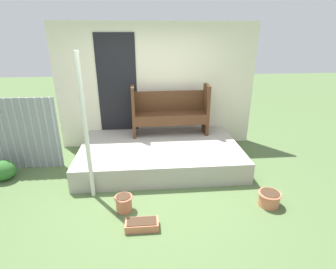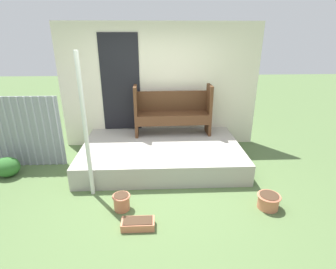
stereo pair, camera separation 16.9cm
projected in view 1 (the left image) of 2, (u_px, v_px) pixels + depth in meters
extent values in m
plane|color=#516B3D|center=(153.00, 190.00, 4.26)|extent=(24.00, 24.00, 0.00)
cube|color=#A8A399|center=(160.00, 154.00, 5.08)|extent=(3.00, 1.88, 0.38)
cube|color=beige|center=(157.00, 87.00, 5.57)|extent=(4.20, 0.06, 2.60)
cube|color=black|center=(117.00, 84.00, 5.43)|extent=(0.80, 0.02, 2.00)
cylinder|color=#979CA5|center=(5.00, 135.00, 4.68)|extent=(0.04, 0.04, 1.34)
cylinder|color=#979CA5|center=(12.00, 135.00, 4.70)|extent=(0.04, 0.04, 1.34)
cylinder|color=#979CA5|center=(19.00, 135.00, 4.71)|extent=(0.04, 0.04, 1.34)
cylinder|color=#979CA5|center=(26.00, 135.00, 4.72)|extent=(0.04, 0.04, 1.34)
cylinder|color=#979CA5|center=(34.00, 134.00, 4.73)|extent=(0.04, 0.04, 1.34)
cylinder|color=#979CA5|center=(41.00, 134.00, 4.74)|extent=(0.04, 0.04, 1.34)
cylinder|color=#979CA5|center=(48.00, 134.00, 4.75)|extent=(0.04, 0.04, 1.34)
cylinder|color=#979CA5|center=(55.00, 134.00, 4.76)|extent=(0.04, 0.04, 1.34)
cylinder|color=silver|center=(86.00, 130.00, 3.73)|extent=(0.06, 0.06, 2.18)
cube|color=#4C2D19|center=(134.00, 112.00, 5.28)|extent=(0.07, 0.40, 1.03)
cube|color=#4C2D19|center=(206.00, 109.00, 5.44)|extent=(0.07, 0.40, 1.03)
cube|color=#4C2D19|center=(170.00, 114.00, 5.39)|extent=(1.45, 0.44, 0.04)
cube|color=#4C2D19|center=(171.00, 122.00, 5.26)|extent=(1.44, 0.07, 0.17)
cube|color=#4C2D19|center=(169.00, 101.00, 5.47)|extent=(1.44, 0.08, 0.42)
cylinder|color=#C67251|center=(124.00, 203.00, 3.73)|extent=(0.22, 0.22, 0.23)
torus|color=#C67251|center=(123.00, 197.00, 3.70)|extent=(0.26, 0.26, 0.02)
cylinder|color=#422D1E|center=(123.00, 196.00, 3.69)|extent=(0.21, 0.21, 0.01)
cylinder|color=#C67251|center=(269.00, 199.00, 3.85)|extent=(0.29, 0.29, 0.21)
torus|color=#C67251|center=(270.00, 194.00, 3.82)|extent=(0.34, 0.34, 0.02)
cylinder|color=#422D1E|center=(270.00, 193.00, 3.81)|extent=(0.27, 0.27, 0.01)
cube|color=#C67251|center=(142.00, 225.00, 3.41)|extent=(0.43, 0.21, 0.11)
cube|color=#422D1E|center=(142.00, 221.00, 3.39)|extent=(0.38, 0.18, 0.01)
ellipsoid|color=#2D6628|center=(3.00, 170.00, 4.51)|extent=(0.43, 0.38, 0.35)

